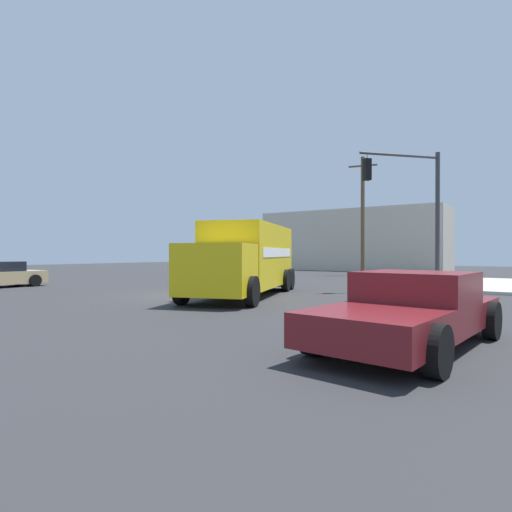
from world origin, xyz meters
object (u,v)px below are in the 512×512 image
object	(u,v)px
traffic_light_primary	(414,198)
pickup_maroon	(411,307)
delivery_truck	(246,258)
utility_pole	(363,214)

from	to	relation	value
traffic_light_primary	pickup_maroon	distance (m)	12.60
delivery_truck	pickup_maroon	bearing A→B (deg)	-36.29
delivery_truck	utility_pole	distance (m)	18.14
pickup_maroon	utility_pole	size ratio (longest dim) A/B	0.58
traffic_light_primary	utility_pole	size ratio (longest dim) A/B	0.68
utility_pole	traffic_light_primary	bearing A→B (deg)	-60.57
traffic_light_primary	pickup_maroon	size ratio (longest dim) A/B	1.17
pickup_maroon	utility_pole	bearing A→B (deg)	111.72
pickup_maroon	utility_pole	distance (m)	25.76
delivery_truck	traffic_light_primary	xyz separation A→B (m)	(5.23, 5.95, 2.72)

